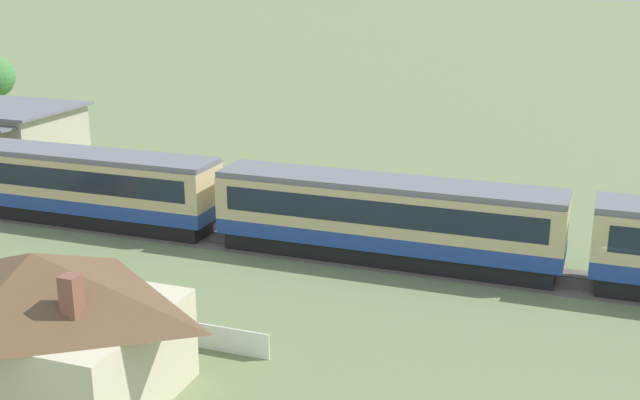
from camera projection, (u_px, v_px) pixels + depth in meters
name	position (u px, v px, depth m)	size (l,w,h in m)	color
ground_plane	(626.00, 293.00, 36.50)	(600.00, 600.00, 0.00)	#707F51
passenger_train	(391.00, 216.00, 39.92)	(91.70, 3.17, 4.18)	#234293
railway_track	(268.00, 244.00, 42.79)	(152.97, 3.60, 0.04)	#665B51
cottage_brown_roof_2	(39.00, 322.00, 27.29)	(9.46, 6.67, 5.24)	beige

